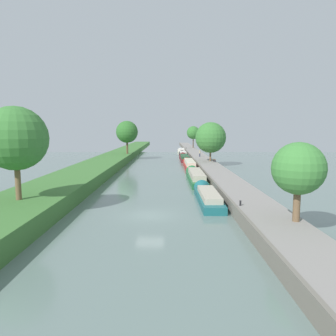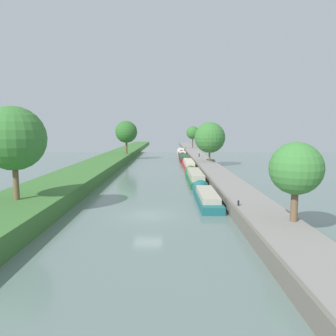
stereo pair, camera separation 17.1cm
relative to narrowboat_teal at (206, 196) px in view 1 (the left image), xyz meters
The scene contains 19 objects.
ground_plane 8.35m from the narrowboat_teal, 134.73° to the right, with size 160.00×160.00×0.00m, color slate.
left_grassy_bank 17.96m from the narrowboat_teal, 160.75° to the right, with size 7.09×260.00×1.65m.
right_towpath 6.96m from the narrowboat_teal, 58.27° to the right, with size 3.96×260.00×1.13m.
stone_quay 6.12m from the narrowboat_teal, 75.26° to the right, with size 0.25×260.00×1.18m.
narrowboat_teal is the anchor object (origin of this frame).
narrowboat_green 13.68m from the narrowboat_teal, 90.30° to the left, with size 2.18×15.23×2.24m.
narrowboat_red 29.62m from the narrowboat_teal, 89.92° to the left, with size 1.99×16.11×2.18m.
narrowboat_maroon 46.01m from the narrowboat_teal, 90.13° to the left, with size 2.17×15.28×2.06m.
narrowboat_black 58.98m from the narrowboat_teal, 89.89° to the left, with size 2.08×10.54×1.97m.
narrowboat_cream 70.52m from the narrowboat_teal, 89.89° to the left, with size 2.17×10.69×2.20m.
tree_rightbank_near 13.23m from the narrowboat_teal, 67.00° to the right, with size 3.69×3.69×5.64m.
tree_rightbank_midnear 32.34m from the narrowboat_teal, 81.83° to the left, with size 6.30×6.30×8.02m.
tree_rightbank_midfar 79.33m from the narrowboat_teal, 86.56° to the left, with size 4.59×4.59×7.71m.
tree_leftbank_downstream 47.70m from the narrowboat_teal, 107.75° to the left, with size 5.42×5.42×8.13m.
tree_leftbank_upstream 19.42m from the narrowboat_teal, 158.29° to the right, with size 5.40×5.40×7.95m.
person_walking 42.10m from the narrowboat_teal, 85.36° to the left, with size 0.34×0.34×1.66m.
mooring_bollard_near 7.20m from the narrowboat_teal, 73.91° to the right, with size 0.16×0.16×0.45m.
mooring_bollard_far 74.76m from the narrowboat_teal, 88.48° to the left, with size 0.16×0.16×0.45m.
park_bench 30.65m from the narrowboat_teal, 80.25° to the left, with size 0.44×1.50×0.47m.
Camera 1 is at (1.63, -27.30, 7.62)m, focal length 33.59 mm.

